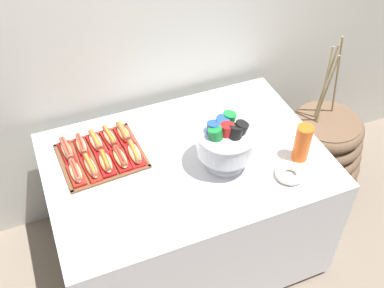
% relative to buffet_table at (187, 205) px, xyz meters
% --- Properties ---
extents(ground_plane, '(10.00, 10.00, 0.00)m').
position_rel_buffet_table_xyz_m(ground_plane, '(0.00, 0.00, -0.41)').
color(ground_plane, '#7A6B5B').
extents(back_wall, '(6.00, 0.10, 2.60)m').
position_rel_buffet_table_xyz_m(back_wall, '(0.00, 0.61, 0.89)').
color(back_wall, beige).
rests_on(back_wall, ground_plane).
extents(buffet_table, '(1.40, 0.96, 0.78)m').
position_rel_buffet_table_xyz_m(buffet_table, '(0.00, 0.00, 0.00)').
color(buffet_table, silver).
rests_on(buffet_table, ground_plane).
extents(floor_vase, '(0.55, 0.55, 1.14)m').
position_rel_buffet_table_xyz_m(floor_vase, '(1.00, 0.16, -0.12)').
color(floor_vase, brown).
rests_on(floor_vase, ground_plane).
extents(serving_tray, '(0.43, 0.38, 0.01)m').
position_rel_buffet_table_xyz_m(serving_tray, '(-0.39, 0.17, 0.37)').
color(serving_tray, brown).
rests_on(serving_tray, buffet_table).
extents(hot_dog_0, '(0.07, 0.16, 0.06)m').
position_rel_buffet_table_xyz_m(hot_dog_0, '(-0.54, 0.08, 0.40)').
color(hot_dog_0, red).
rests_on(hot_dog_0, serving_tray).
extents(hot_dog_1, '(0.08, 0.18, 0.06)m').
position_rel_buffet_table_xyz_m(hot_dog_1, '(-0.46, 0.09, 0.40)').
color(hot_dog_1, red).
rests_on(hot_dog_1, serving_tray).
extents(hot_dog_2, '(0.07, 0.16, 0.06)m').
position_rel_buffet_table_xyz_m(hot_dog_2, '(-0.39, 0.09, 0.40)').
color(hot_dog_2, '#B21414').
rests_on(hot_dog_2, serving_tray).
extents(hot_dog_3, '(0.08, 0.17, 0.06)m').
position_rel_buffet_table_xyz_m(hot_dog_3, '(-0.31, 0.10, 0.40)').
color(hot_dog_3, '#B21414').
rests_on(hot_dog_3, serving_tray).
extents(hot_dog_4, '(0.07, 0.17, 0.06)m').
position_rel_buffet_table_xyz_m(hot_dog_4, '(-0.24, 0.10, 0.40)').
color(hot_dog_4, red).
rests_on(hot_dog_4, serving_tray).
extents(hot_dog_5, '(0.07, 0.18, 0.06)m').
position_rel_buffet_table_xyz_m(hot_dog_5, '(-0.55, 0.25, 0.41)').
color(hot_dog_5, '#B21414').
rests_on(hot_dog_5, serving_tray).
extents(hot_dog_6, '(0.06, 0.16, 0.06)m').
position_rel_buffet_table_xyz_m(hot_dog_6, '(-0.47, 0.25, 0.40)').
color(hot_dog_6, '#B21414').
rests_on(hot_dog_6, serving_tray).
extents(hot_dog_7, '(0.08, 0.17, 0.06)m').
position_rel_buffet_table_xyz_m(hot_dog_7, '(-0.40, 0.26, 0.40)').
color(hot_dog_7, '#B21414').
rests_on(hot_dog_7, serving_tray).
extents(hot_dog_8, '(0.08, 0.17, 0.06)m').
position_rel_buffet_table_xyz_m(hot_dog_8, '(-0.32, 0.26, 0.40)').
color(hot_dog_8, red).
rests_on(hot_dog_8, serving_tray).
extents(hot_dog_9, '(0.07, 0.16, 0.06)m').
position_rel_buffet_table_xyz_m(hot_dog_9, '(-0.25, 0.27, 0.40)').
color(hot_dog_9, red).
rests_on(hot_dog_9, serving_tray).
extents(punch_bowl, '(0.29, 0.29, 0.27)m').
position_rel_buffet_table_xyz_m(punch_bowl, '(0.16, -0.10, 0.53)').
color(punch_bowl, silver).
rests_on(punch_bowl, buffet_table).
extents(cup_stack, '(0.08, 0.08, 0.20)m').
position_rel_buffet_table_xyz_m(cup_stack, '(0.53, -0.21, 0.47)').
color(cup_stack, '#EA5B19').
rests_on(cup_stack, buffet_table).
extents(donut, '(0.15, 0.15, 0.04)m').
position_rel_buffet_table_xyz_m(donut, '(0.42, -0.30, 0.39)').
color(donut, silver).
rests_on(donut, buffet_table).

